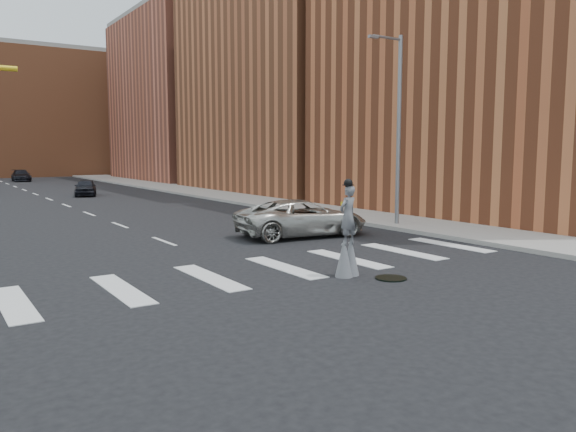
# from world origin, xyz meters

# --- Properties ---
(ground_plane) EXTENTS (160.00, 160.00, 0.00)m
(ground_plane) POSITION_xyz_m (0.00, 0.00, 0.00)
(ground_plane) COLOR black
(ground_plane) RESTS_ON ground
(sidewalk_right) EXTENTS (5.00, 90.00, 0.18)m
(sidewalk_right) POSITION_xyz_m (12.50, 25.00, 0.09)
(sidewalk_right) COLOR gray
(sidewalk_right) RESTS_ON ground
(manhole) EXTENTS (0.90, 0.90, 0.04)m
(manhole) POSITION_xyz_m (3.00, -2.00, 0.02)
(manhole) COLOR black
(manhole) RESTS_ON ground
(building_near) EXTENTS (16.00, 20.00, 22.00)m
(building_near) POSITION_xyz_m (22.00, 8.00, 11.00)
(building_near) COLOR #9D4B2A
(building_near) RESTS_ON ground
(building_mid) EXTENTS (16.00, 22.00, 24.00)m
(building_mid) POSITION_xyz_m (22.00, 30.00, 12.00)
(building_mid) COLOR #A15632
(building_mid) RESTS_ON ground
(building_far) EXTENTS (16.00, 22.00, 20.00)m
(building_far) POSITION_xyz_m (22.00, 54.00, 10.00)
(building_far) COLOR #B25A41
(building_far) RESTS_ON ground
(building_backdrop) EXTENTS (26.00, 14.00, 18.00)m
(building_backdrop) POSITION_xyz_m (6.00, 78.00, 9.00)
(building_backdrop) COLOR #A15632
(building_backdrop) RESTS_ON ground
(streetlight) EXTENTS (2.05, 0.20, 9.00)m
(streetlight) POSITION_xyz_m (10.90, 6.00, 4.90)
(streetlight) COLOR slate
(streetlight) RESTS_ON ground
(stilt_performer) EXTENTS (0.83, 0.59, 2.86)m
(stilt_performer) POSITION_xyz_m (2.19, -1.02, 1.12)
(stilt_performer) COLOR black
(stilt_performer) RESTS_ON ground
(suv_crossing) EXTENTS (6.00, 3.32, 1.59)m
(suv_crossing) POSITION_xyz_m (5.49, 6.09, 0.79)
(suv_crossing) COLOR #B8B6AE
(suv_crossing) RESTS_ON ground
(car_near) EXTENTS (2.63, 4.32, 1.38)m
(car_near) POSITION_xyz_m (3.16, 33.89, 0.69)
(car_near) COLOR black
(car_near) RESTS_ON ground
(car_far) EXTENTS (2.16, 4.87, 1.39)m
(car_far) POSITION_xyz_m (2.13, 61.01, 0.69)
(car_far) COLOR black
(car_far) RESTS_ON ground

